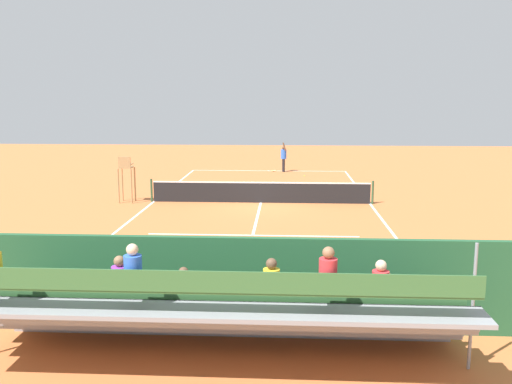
{
  "coord_description": "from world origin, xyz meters",
  "views": [
    {
      "loc": [
        -1.18,
        25.01,
        4.88
      ],
      "look_at": [
        0.0,
        4.0,
        1.2
      ],
      "focal_mm": 38.78,
      "sensor_mm": 36.0,
      "label": 1
    }
  ],
  "objects_px": {
    "umpire_chair": "(126,174)",
    "tennis_racket": "(274,171)",
    "tennis_net": "(261,192)",
    "tennis_player": "(284,156)",
    "bleacher_stand": "(223,310)",
    "tennis_ball_near": "(304,176)",
    "courtside_bench": "(352,294)",
    "equipment_bag": "(259,310)"
  },
  "relations": [
    {
      "from": "tennis_player",
      "to": "bleacher_stand",
      "type": "bearing_deg",
      "value": 87.9
    },
    {
      "from": "equipment_bag",
      "to": "tennis_ball_near",
      "type": "height_order",
      "value": "equipment_bag"
    },
    {
      "from": "umpire_chair",
      "to": "tennis_ball_near",
      "type": "relative_size",
      "value": 32.42
    },
    {
      "from": "equipment_bag",
      "to": "tennis_racket",
      "type": "bearing_deg",
      "value": -89.44
    },
    {
      "from": "tennis_racket",
      "to": "tennis_ball_near",
      "type": "relative_size",
      "value": 8.72
    },
    {
      "from": "umpire_chair",
      "to": "tennis_net",
      "type": "bearing_deg",
      "value": -177.75
    },
    {
      "from": "bleacher_stand",
      "to": "tennis_ball_near",
      "type": "height_order",
      "value": "bleacher_stand"
    },
    {
      "from": "bleacher_stand",
      "to": "tennis_player",
      "type": "bearing_deg",
      "value": -92.1
    },
    {
      "from": "umpire_chair",
      "to": "tennis_player",
      "type": "height_order",
      "value": "umpire_chair"
    },
    {
      "from": "tennis_net",
      "to": "umpire_chair",
      "type": "height_order",
      "value": "umpire_chair"
    },
    {
      "from": "courtside_bench",
      "to": "equipment_bag",
      "type": "height_order",
      "value": "courtside_bench"
    },
    {
      "from": "equipment_bag",
      "to": "courtside_bench",
      "type": "bearing_deg",
      "value": -176.43
    },
    {
      "from": "equipment_bag",
      "to": "tennis_player",
      "type": "relative_size",
      "value": 0.47
    },
    {
      "from": "tennis_net",
      "to": "equipment_bag",
      "type": "xyz_separation_m",
      "value": [
        -0.59,
        13.4,
        -0.32
      ]
    },
    {
      "from": "tennis_player",
      "to": "tennis_racket",
      "type": "xyz_separation_m",
      "value": [
        0.62,
        -0.37,
        -1.0
      ]
    },
    {
      "from": "tennis_net",
      "to": "tennis_racket",
      "type": "xyz_separation_m",
      "value": [
        -0.35,
        -10.96,
        -0.49
      ]
    },
    {
      "from": "courtside_bench",
      "to": "equipment_bag",
      "type": "bearing_deg",
      "value": 3.57
    },
    {
      "from": "tennis_player",
      "to": "tennis_ball_near",
      "type": "height_order",
      "value": "tennis_player"
    },
    {
      "from": "tennis_ball_near",
      "to": "tennis_racket",
      "type": "bearing_deg",
      "value": -51.1
    },
    {
      "from": "umpire_chair",
      "to": "tennis_racket",
      "type": "height_order",
      "value": "umpire_chair"
    },
    {
      "from": "umpire_chair",
      "to": "equipment_bag",
      "type": "bearing_deg",
      "value": 117.3
    },
    {
      "from": "courtside_bench",
      "to": "bleacher_stand",
      "type": "bearing_deg",
      "value": 38.62
    },
    {
      "from": "courtside_bench",
      "to": "tennis_player",
      "type": "xyz_separation_m",
      "value": [
        1.68,
        -23.86,
        0.46
      ]
    },
    {
      "from": "courtside_bench",
      "to": "tennis_player",
      "type": "distance_m",
      "value": 23.93
    },
    {
      "from": "courtside_bench",
      "to": "tennis_ball_near",
      "type": "height_order",
      "value": "courtside_bench"
    },
    {
      "from": "courtside_bench",
      "to": "tennis_racket",
      "type": "height_order",
      "value": "courtside_bench"
    },
    {
      "from": "umpire_chair",
      "to": "equipment_bag",
      "type": "height_order",
      "value": "umpire_chair"
    },
    {
      "from": "umpire_chair",
      "to": "bleacher_stand",
      "type": "bearing_deg",
      "value": 112.34
    },
    {
      "from": "tennis_ball_near",
      "to": "tennis_net",
      "type": "bearing_deg",
      "value": 75.29
    },
    {
      "from": "equipment_bag",
      "to": "tennis_racket",
      "type": "xyz_separation_m",
      "value": [
        0.24,
        -24.36,
        -0.16
      ]
    },
    {
      "from": "tennis_racket",
      "to": "equipment_bag",
      "type": "bearing_deg",
      "value": 90.56
    },
    {
      "from": "bleacher_stand",
      "to": "umpire_chair",
      "type": "bearing_deg",
      "value": -67.66
    },
    {
      "from": "courtside_bench",
      "to": "equipment_bag",
      "type": "relative_size",
      "value": 2.0
    },
    {
      "from": "umpire_chair",
      "to": "tennis_player",
      "type": "distance_m",
      "value": 13.0
    },
    {
      "from": "tennis_ball_near",
      "to": "bleacher_stand",
      "type": "bearing_deg",
      "value": 84.66
    },
    {
      "from": "tennis_racket",
      "to": "tennis_ball_near",
      "type": "bearing_deg",
      "value": 128.9
    },
    {
      "from": "tennis_net",
      "to": "courtside_bench",
      "type": "xyz_separation_m",
      "value": [
        -2.65,
        13.27,
        0.06
      ]
    },
    {
      "from": "bleacher_stand",
      "to": "equipment_bag",
      "type": "bearing_deg",
      "value": -106.2
    },
    {
      "from": "courtside_bench",
      "to": "tennis_racket",
      "type": "bearing_deg",
      "value": -84.59
    },
    {
      "from": "tennis_player",
      "to": "tennis_ball_near",
      "type": "xyz_separation_m",
      "value": [
        -1.29,
        1.99,
        -0.98
      ]
    },
    {
      "from": "umpire_chair",
      "to": "tennis_racket",
      "type": "bearing_deg",
      "value": -120.32
    },
    {
      "from": "tennis_net",
      "to": "umpire_chair",
      "type": "distance_m",
      "value": 6.26
    }
  ]
}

